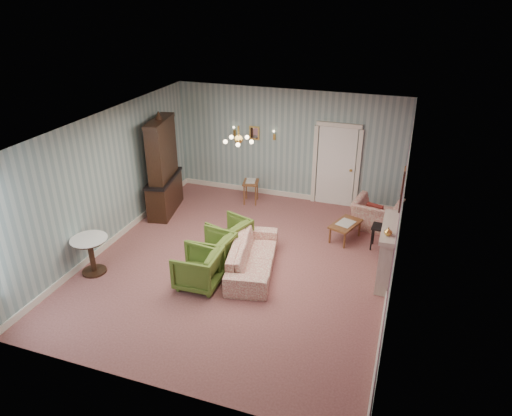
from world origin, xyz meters
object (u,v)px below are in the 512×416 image
at_px(dresser, 162,164).
at_px(side_table_black, 379,237).
at_px(olive_chair_a, 198,267).
at_px(coffee_table, 345,231).
at_px(olive_chair_b, 212,250).
at_px(fireplace, 387,252).
at_px(pedestal_table, 92,255).
at_px(wingback_chair, 377,210).
at_px(olive_chair_c, 230,233).
at_px(sofa_chintz, 253,252).

distance_m(dresser, side_table_black, 5.39).
bearing_deg(olive_chair_a, coffee_table, 136.65).
distance_m(olive_chair_b, coffee_table, 3.11).
bearing_deg(fireplace, side_table_black, 100.78).
xyz_separation_m(fireplace, pedestal_table, (-5.51, -1.70, -0.19)).
height_order(wingback_chair, fireplace, fireplace).
bearing_deg(dresser, olive_chair_c, -39.91).
xyz_separation_m(sofa_chintz, side_table_black, (2.32, 1.67, -0.14)).
height_order(wingback_chair, pedestal_table, wingback_chair).
height_order(olive_chair_b, coffee_table, olive_chair_b).
height_order(olive_chair_a, fireplace, fireplace).
height_order(olive_chair_a, sofa_chintz, same).
bearing_deg(fireplace, pedestal_table, -162.84).
xyz_separation_m(olive_chair_b, side_table_black, (3.14, 1.85, -0.13)).
xyz_separation_m(wingback_chair, fireplace, (0.37, -2.06, 0.12)).
distance_m(olive_chair_b, side_table_black, 3.64).
xyz_separation_m(olive_chair_c, sofa_chintz, (0.74, -0.61, 0.02)).
relative_size(wingback_chair, dresser, 0.42).
relative_size(dresser, coffee_table, 3.07).
height_order(sofa_chintz, wingback_chair, wingback_chair).
height_order(wingback_chair, dresser, dresser).
distance_m(sofa_chintz, pedestal_table, 3.19).
xyz_separation_m(olive_chair_b, olive_chair_c, (0.07, 0.79, -0.02)).
distance_m(wingback_chair, fireplace, 2.10).
relative_size(olive_chair_a, fireplace, 0.58).
height_order(olive_chair_c, dresser, dresser).
height_order(fireplace, pedestal_table, fireplace).
bearing_deg(fireplace, olive_chair_b, -167.37).
height_order(olive_chair_b, side_table_black, olive_chair_b).
bearing_deg(olive_chair_a, sofa_chintz, 134.62).
xyz_separation_m(olive_chair_a, side_table_black, (3.12, 2.52, -0.14)).
height_order(olive_chair_a, olive_chair_c, olive_chair_a).
bearing_deg(olive_chair_c, fireplace, 109.05).
bearing_deg(coffee_table, olive_chair_b, -139.76).
distance_m(wingback_chair, dresser, 5.26).
xyz_separation_m(olive_chair_b, dresser, (-2.16, 2.01, 0.85)).
relative_size(fireplace, coffee_table, 1.71).
distance_m(olive_chair_a, sofa_chintz, 1.16).
distance_m(olive_chair_c, wingback_chair, 3.54).
distance_m(sofa_chintz, coffee_table, 2.41).
distance_m(dresser, pedestal_table, 3.09).
height_order(coffee_table, pedestal_table, pedestal_table).
distance_m(side_table_black, pedestal_table, 6.00).
bearing_deg(dresser, olive_chair_b, -54.12).
bearing_deg(wingback_chair, sofa_chintz, 60.69).
bearing_deg(olive_chair_a, pedestal_table, -84.33).
height_order(sofa_chintz, coffee_table, sofa_chintz).
distance_m(olive_chair_b, olive_chair_c, 0.79).
distance_m(wingback_chair, coffee_table, 1.04).
relative_size(olive_chair_b, pedestal_table, 1.04).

